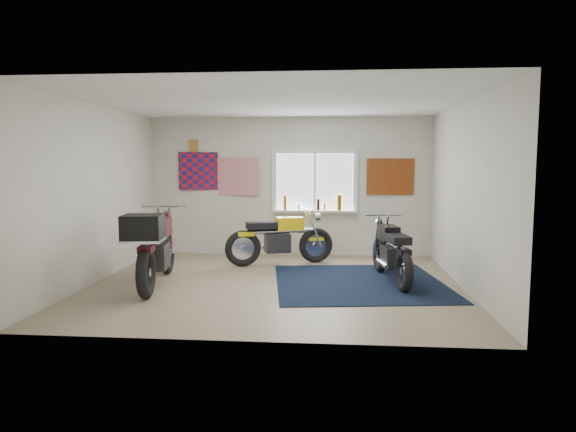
# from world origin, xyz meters

# --- Properties ---
(ground) EXTENTS (5.50, 5.50, 0.00)m
(ground) POSITION_xyz_m (0.00, 0.00, 0.00)
(ground) COLOR #9E896B
(ground) RESTS_ON ground
(room_shell) EXTENTS (5.50, 5.50, 5.50)m
(room_shell) POSITION_xyz_m (0.00, 0.00, 1.64)
(room_shell) COLOR white
(room_shell) RESTS_ON ground
(navy_rug) EXTENTS (2.81, 2.90, 0.01)m
(navy_rug) POSITION_xyz_m (1.26, 0.19, 0.01)
(navy_rug) COLOR black
(navy_rug) RESTS_ON ground
(window_assembly) EXTENTS (1.66, 0.17, 1.26)m
(window_assembly) POSITION_xyz_m (0.50, 2.47, 1.37)
(window_assembly) COLOR white
(window_assembly) RESTS_ON room_shell
(oil_bottles) EXTENTS (1.13, 0.09, 0.30)m
(oil_bottles) POSITION_xyz_m (0.57, 2.40, 1.03)
(oil_bottles) COLOR #8E4D14
(oil_bottles) RESTS_ON window_assembly
(flag_display) EXTENTS (1.60, 0.10, 1.17)m
(flag_display) POSITION_xyz_m (-1.90, 2.48, 2.15)
(flag_display) COLOR red
(flag_display) RESTS_ON room_shell
(triumph_poster) EXTENTS (0.90, 0.03, 0.70)m
(triumph_poster) POSITION_xyz_m (1.95, 2.48, 1.55)
(triumph_poster) COLOR #A54C14
(triumph_poster) RESTS_ON room_shell
(yellow_triumph) EXTENTS (1.91, 0.86, 1.00)m
(yellow_triumph) POSITION_xyz_m (-0.09, 1.50, 0.44)
(yellow_triumph) COLOR black
(yellow_triumph) RESTS_ON ground
(black_chrome_bike) EXTENTS (0.60, 1.94, 1.00)m
(black_chrome_bike) POSITION_xyz_m (1.75, 0.33, 0.44)
(black_chrome_bike) COLOR black
(black_chrome_bike) RESTS_ON navy_rug
(maroon_tourer) EXTENTS (0.83, 2.28, 1.16)m
(maroon_tourer) POSITION_xyz_m (-1.73, -0.37, 0.60)
(maroon_tourer) COLOR black
(maroon_tourer) RESTS_ON ground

